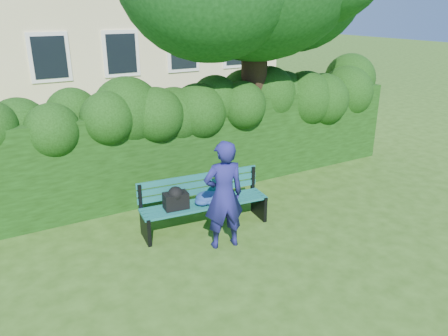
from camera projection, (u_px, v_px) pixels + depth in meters
ground at (242, 231)px, 7.41m from camera, size 80.00×80.00×0.00m
hedge at (185, 146)px, 8.88m from camera, size 10.00×1.00×1.80m
park_bench at (200, 201)px, 7.36m from camera, size 2.22×0.78×0.89m
man_reading at (224, 195)px, 6.68m from camera, size 0.70×0.52×1.74m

